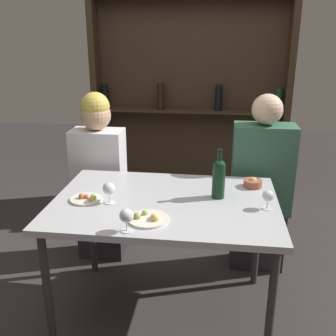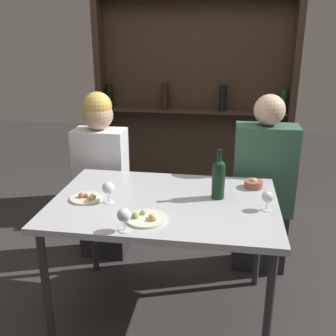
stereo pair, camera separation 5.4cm
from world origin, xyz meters
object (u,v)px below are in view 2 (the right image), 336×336
wine_glass_1 (124,216)px  food_plate_0 (87,198)px  snack_bowl (253,184)px  seated_person_right (263,191)px  wine_bottle (219,177)px  seated_person_left (102,178)px  food_plate_1 (146,218)px  wine_glass_2 (108,188)px  wine_glass_0 (267,198)px

wine_glass_1 → food_plate_0: 0.46m
snack_bowl → seated_person_right: (0.09, 0.36, -0.19)m
wine_bottle → seated_person_left: size_ratio=0.23×
food_plate_1 → snack_bowl: bearing=43.1°
food_plate_1 → seated_person_right: seated_person_right is taller
wine_bottle → snack_bowl: size_ratio=2.56×
wine_glass_2 → snack_bowl: 0.89m
seated_person_right → food_plate_1: bearing=-126.7°
wine_glass_2 → snack_bowl: bearing=22.9°
wine_bottle → wine_glass_2: size_ratio=2.37×
wine_glass_1 → snack_bowl: bearing=45.5°
wine_glass_2 → food_plate_0: size_ratio=0.67×
wine_glass_2 → snack_bowl: wine_glass_2 is taller
wine_glass_0 → wine_glass_1: 0.78m
wine_bottle → food_plate_0: (-0.74, -0.14, -0.12)m
food_plate_1 → wine_glass_2: bearing=144.2°
wine_glass_1 → food_plate_1: 0.17m
wine_bottle → wine_glass_2: bearing=-165.6°
wine_glass_0 → snack_bowl: wine_glass_0 is taller
wine_glass_1 → seated_person_right: bearing=53.8°
wine_bottle → food_plate_1: size_ratio=1.37×
wine_glass_2 → seated_person_left: size_ratio=0.10×
wine_bottle → wine_glass_2: wine_bottle is taller
wine_glass_0 → food_plate_1: wine_glass_0 is taller
wine_glass_1 → seated_person_right: 1.27m
snack_bowl → seated_person_left: size_ratio=0.09×
wine_glass_1 → snack_bowl: size_ratio=1.03×
seated_person_right → wine_glass_1: bearing=-126.2°
food_plate_1 → wine_bottle: bearing=43.8°
wine_glass_0 → wine_glass_2: 0.87m
seated_person_left → seated_person_right: seated_person_right is taller
wine_bottle → seated_person_left: (-0.88, 0.55, -0.26)m
snack_bowl → wine_glass_0: bearing=-80.1°
food_plate_1 → wine_glass_1: bearing=-122.2°
wine_glass_0 → wine_glass_1: size_ratio=0.92×
food_plate_0 → wine_glass_0: bearing=0.9°
food_plate_0 → seated_person_right: seated_person_right is taller
wine_glass_0 → wine_glass_2: size_ratio=0.88×
wine_bottle → wine_glass_1: (-0.43, -0.47, -0.05)m
food_plate_1 → seated_person_left: size_ratio=0.16×
food_plate_1 → seated_person_right: size_ratio=0.16×
wine_bottle → food_plate_0: bearing=-169.5°
food_plate_0 → seated_person_right: bearing=33.1°
wine_glass_2 → seated_person_right: size_ratio=0.09×
wine_glass_1 → seated_person_left: (-0.45, 1.01, -0.21)m
wine_glass_0 → food_plate_0: size_ratio=0.59×
food_plate_1 → seated_person_left: seated_person_left is taller
wine_glass_2 → seated_person_right: 1.18m
wine_glass_1 → food_plate_1: size_ratio=0.55×
wine_bottle → wine_glass_1: wine_bottle is taller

